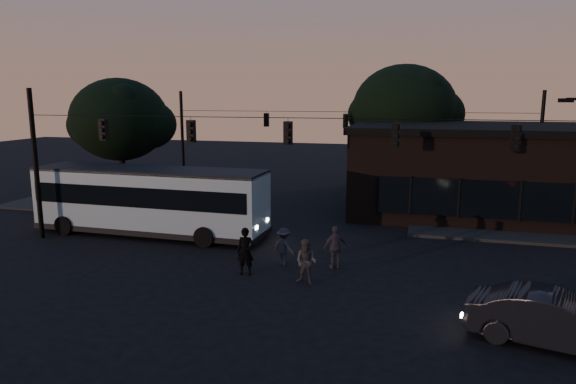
% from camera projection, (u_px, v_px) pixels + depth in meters
% --- Properties ---
extents(ground, '(120.00, 120.00, 0.00)m').
position_uv_depth(ground, '(260.00, 290.00, 19.05)').
color(ground, black).
rests_on(ground, ground).
extents(sidewalk_far_right, '(14.00, 10.00, 0.15)m').
position_uv_depth(sidewalk_far_right, '(536.00, 221.00, 29.25)').
color(sidewalk_far_right, black).
rests_on(sidewalk_far_right, ground).
extents(sidewalk_far_left, '(14.00, 10.00, 0.15)m').
position_uv_depth(sidewalk_far_left, '(132.00, 198.00, 35.91)').
color(sidewalk_far_left, black).
rests_on(sidewalk_far_left, ground).
extents(building, '(15.40, 10.41, 5.40)m').
position_uv_depth(building, '(480.00, 169.00, 31.41)').
color(building, black).
rests_on(building, ground).
extents(tree_behind, '(7.60, 7.60, 9.43)m').
position_uv_depth(tree_behind, '(404.00, 109.00, 37.77)').
color(tree_behind, black).
rests_on(tree_behind, ground).
extents(tree_left, '(6.40, 6.40, 8.30)m').
position_uv_depth(tree_left, '(119.00, 120.00, 33.95)').
color(tree_left, black).
rests_on(tree_left, ground).
extents(signal_rig_near, '(26.24, 0.30, 7.50)m').
position_uv_depth(signal_rig_near, '(288.00, 159.00, 22.03)').
color(signal_rig_near, black).
rests_on(signal_rig_near, ground).
extents(signal_rig_far, '(26.24, 0.30, 7.50)m').
position_uv_depth(signal_rig_far, '(345.00, 137.00, 37.26)').
color(signal_rig_far, black).
rests_on(signal_rig_far, ground).
extents(bus, '(12.37, 3.22, 3.47)m').
position_uv_depth(bus, '(150.00, 198.00, 26.45)').
color(bus, '#88A4AD').
rests_on(bus, ground).
extents(car, '(5.03, 2.79, 1.57)m').
position_uv_depth(car, '(554.00, 320.00, 14.71)').
color(car, black).
rests_on(car, ground).
extents(pedestrian_a, '(0.74, 0.53, 1.93)m').
position_uv_depth(pedestrian_a, '(246.00, 251.00, 20.59)').
color(pedestrian_a, black).
rests_on(pedestrian_a, ground).
extents(pedestrian_b, '(0.97, 0.83, 1.75)m').
position_uv_depth(pedestrian_b, '(306.00, 262.00, 19.58)').
color(pedestrian_b, '#373332').
rests_on(pedestrian_b, ground).
extents(pedestrian_c, '(1.13, 0.96, 1.81)m').
position_uv_depth(pedestrian_c, '(335.00, 247.00, 21.37)').
color(pedestrian_c, '#352E38').
rests_on(pedestrian_c, ground).
extents(pedestrian_d, '(1.21, 0.99, 1.63)m').
position_uv_depth(pedestrian_d, '(284.00, 247.00, 21.79)').
color(pedestrian_d, '#212129').
rests_on(pedestrian_d, ground).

